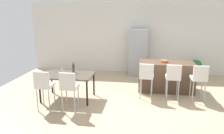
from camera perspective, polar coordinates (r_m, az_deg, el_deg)
The scene contains 15 objects.
ground_plane at distance 6.83m, azimuth 9.81°, elevation -7.45°, with size 10.00×10.00×0.00m, color tan.
back_wall at distance 9.22m, azimuth 9.82°, elevation 7.43°, with size 10.00×0.12×2.90m, color silver.
kitchen_island at distance 7.35m, azimuth 13.61°, elevation -2.29°, with size 1.71×0.87×0.92m, color #4C3828.
bar_chair_left at distance 6.47m, azimuth 8.83°, elevation -2.09°, with size 0.43×0.43×1.05m.
bar_chair_middle at distance 6.52m, azimuth 15.41°, elevation -2.31°, with size 0.40×0.40×1.05m.
bar_chair_right at distance 6.65m, azimuth 21.44°, elevation -2.47°, with size 0.42×0.42×1.05m.
dining_table at distance 6.48m, azimuth -11.32°, elevation -2.37°, with size 1.46×0.94×0.74m.
dining_chair_near at distance 5.86m, azimuth -17.07°, elevation -4.25°, with size 0.41×0.41×1.05m.
dining_chair_far at distance 5.62m, azimuth -10.97°, elevation -4.68°, with size 0.40×0.40×1.05m.
wine_bottle_near at distance 6.00m, azimuth -9.86°, elevation -1.74°, with size 0.06×0.06×0.32m.
wine_bottle_far at distance 6.56m, azimuth -9.86°, elevation -0.36°, with size 0.07×0.07×0.32m.
wine_glass_left at distance 6.66m, azimuth -12.67°, elevation -0.34°, with size 0.07×0.07×0.17m.
refrigerator at distance 8.86m, azimuth 6.75°, elevation 3.81°, with size 0.72×0.68×1.84m, color #939699.
fruit_bowl at distance 7.19m, azimuth 13.21°, elevation 1.44°, with size 0.23×0.23×0.07m, color #C6512D.
potted_plant at distance 9.17m, azimuth 20.64°, elevation 0.04°, with size 0.48×0.48×0.68m.
Camera 1 is at (-0.24, -6.36, 2.47)m, focal length 35.69 mm.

